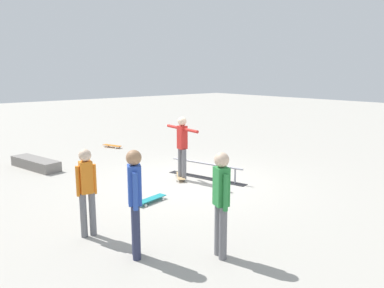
{
  "coord_description": "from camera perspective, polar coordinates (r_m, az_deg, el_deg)",
  "views": [
    {
      "loc": [
        -7.34,
        6.08,
        2.81
      ],
      "look_at": [
        -0.07,
        -0.09,
        1.0
      ],
      "focal_mm": 35.67,
      "sensor_mm": 36.0,
      "label": 1
    }
  ],
  "objects": [
    {
      "name": "loose_skateboard_orange",
      "position": [
        14.66,
        -11.87,
        -0.24
      ],
      "size": [
        0.82,
        0.45,
        0.09
      ],
      "rotation": [
        0.0,
        0.0,
        3.48
      ],
      "color": "orange",
      "rests_on": "ground_plane"
    },
    {
      "name": "bystander_orange_shirt",
      "position": [
        6.76,
        -15.48,
        -6.32
      ],
      "size": [
        0.22,
        0.35,
        1.54
      ],
      "rotation": [
        0.0,
        0.0,
        4.5
      ],
      "color": "slate",
      "rests_on": "ground_plane"
    },
    {
      "name": "ground_plane",
      "position": [
        9.94,
        -0.68,
        -5.68
      ],
      "size": [
        60.0,
        60.0,
        0.0
      ],
      "primitive_type": "plane",
      "color": "#ADA89E"
    },
    {
      "name": "skateboard_main",
      "position": [
        10.21,
        -1.69,
        -4.8
      ],
      "size": [
        0.77,
        0.63,
        0.09
      ],
      "rotation": [
        0.0,
        0.0,
        2.52
      ],
      "color": "tan",
      "rests_on": "ground_plane"
    },
    {
      "name": "skater_main",
      "position": [
        9.87,
        -1.49,
        0.02
      ],
      "size": [
        1.35,
        0.23,
        1.67
      ],
      "rotation": [
        0.0,
        0.0,
        6.2
      ],
      "color": "slate",
      "rests_on": "ground_plane"
    },
    {
      "name": "skate_ledge",
      "position": [
        12.17,
        -22.34,
        -2.72
      ],
      "size": [
        1.95,
        0.89,
        0.29
      ],
      "primitive_type": "cube",
      "rotation": [
        0.0,
        0.0,
        0.21
      ],
      "color": "gray",
      "rests_on": "ground_plane"
    },
    {
      "name": "bystander_blue_shirt",
      "position": [
        5.83,
        -8.54,
        -7.96
      ],
      "size": [
        0.37,
        0.28,
        1.69
      ],
      "rotation": [
        0.0,
        0.0,
        5.79
      ],
      "color": "#2D3351",
      "rests_on": "ground_plane"
    },
    {
      "name": "loose_skateboard_teal",
      "position": [
        8.46,
        -6.17,
        -8.2
      ],
      "size": [
        0.38,
        0.82,
        0.09
      ],
      "rotation": [
        0.0,
        0.0,
        1.77
      ],
      "color": "teal",
      "rests_on": "ground_plane"
    },
    {
      "name": "bystander_green_shirt",
      "position": [
        5.79,
        4.37,
        -8.2
      ],
      "size": [
        0.37,
        0.25,
        1.65
      ],
      "rotation": [
        0.0,
        0.0,
        5.95
      ],
      "color": "slate",
      "rests_on": "ground_plane"
    },
    {
      "name": "grind_rail",
      "position": [
        10.21,
        2.15,
        -4.15
      ],
      "size": [
        2.33,
        0.82,
        0.43
      ],
      "rotation": [
        0.0,
        0.0,
        0.25
      ],
      "color": "black",
      "rests_on": "ground_plane"
    }
  ]
}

